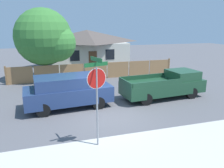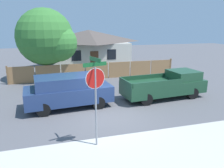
{
  "view_description": "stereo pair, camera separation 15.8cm",
  "coord_description": "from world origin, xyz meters",
  "px_view_note": "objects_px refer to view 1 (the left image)",
  "views": [
    {
      "loc": [
        -2.97,
        -10.23,
        4.68
      ],
      "look_at": [
        0.3,
        0.71,
        1.6
      ],
      "focal_mm": 35.0,
      "sensor_mm": 36.0,
      "label": 1
    },
    {
      "loc": [
        -2.82,
        -10.27,
        4.68
      ],
      "look_at": [
        0.3,
        0.71,
        1.6
      ],
      "focal_mm": 35.0,
      "sensor_mm": 36.0,
      "label": 2
    }
  ],
  "objects_px": {
    "oak_tree": "(46,38)",
    "orange_pickup": "(166,85)",
    "house": "(87,47)",
    "red_suv": "(68,91)",
    "stop_sign": "(97,87)"
  },
  "relations": [
    {
      "from": "oak_tree",
      "to": "stop_sign",
      "type": "xyz_separation_m",
      "value": [
        1.64,
        -11.91,
        -1.17
      ]
    },
    {
      "from": "oak_tree",
      "to": "red_suv",
      "type": "xyz_separation_m",
      "value": [
        0.95,
        -7.32,
        -2.58
      ]
    },
    {
      "from": "house",
      "to": "orange_pickup",
      "type": "height_order",
      "value": "house"
    },
    {
      "from": "house",
      "to": "orange_pickup",
      "type": "xyz_separation_m",
      "value": [
        2.67,
        -13.93,
        -1.29
      ]
    },
    {
      "from": "oak_tree",
      "to": "house",
      "type": "bearing_deg",
      "value": 54.87
    },
    {
      "from": "house",
      "to": "stop_sign",
      "type": "relative_size",
      "value": 2.61
    },
    {
      "from": "oak_tree",
      "to": "stop_sign",
      "type": "bearing_deg",
      "value": -82.15
    },
    {
      "from": "red_suv",
      "to": "orange_pickup",
      "type": "bearing_deg",
      "value": -4.56
    },
    {
      "from": "oak_tree",
      "to": "orange_pickup",
      "type": "height_order",
      "value": "oak_tree"
    },
    {
      "from": "oak_tree",
      "to": "orange_pickup",
      "type": "relative_size",
      "value": 1.08
    },
    {
      "from": "oak_tree",
      "to": "stop_sign",
      "type": "distance_m",
      "value": 12.08
    },
    {
      "from": "house",
      "to": "stop_sign",
      "type": "height_order",
      "value": "house"
    },
    {
      "from": "stop_sign",
      "to": "red_suv",
      "type": "bearing_deg",
      "value": 83.29
    },
    {
      "from": "house",
      "to": "orange_pickup",
      "type": "bearing_deg",
      "value": -79.16
    },
    {
      "from": "oak_tree",
      "to": "orange_pickup",
      "type": "distance_m",
      "value": 10.7
    }
  ]
}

